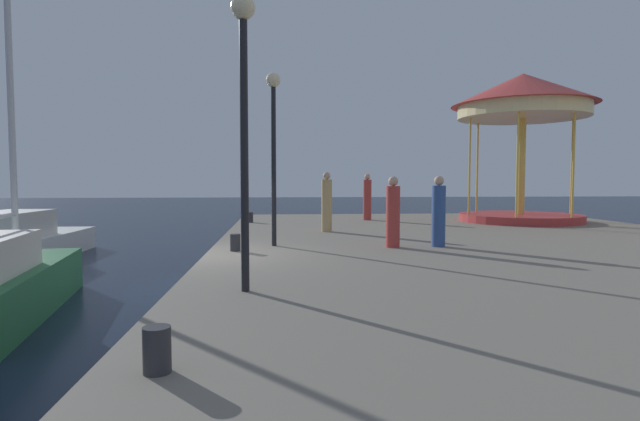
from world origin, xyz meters
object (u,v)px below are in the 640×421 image
(bollard_center, at_px, (157,350))
(person_near_carousel, at_px, (367,198))
(person_by_the_water, at_px, (327,204))
(bollard_south, at_px, (250,217))
(person_far_corner, at_px, (439,214))
(carousel, at_px, (523,110))
(person_mid_promenade, at_px, (393,214))
(lamp_post_mid_promenade, at_px, (273,128))
(motorboat_white, at_px, (23,242))
(lamp_post_near_edge, at_px, (244,91))
(bollard_north, at_px, (235,242))

(bollard_center, height_order, person_near_carousel, person_near_carousel)
(bollard_center, relative_size, person_by_the_water, 0.21)
(bollard_south, bearing_deg, person_by_the_water, -54.21)
(bollard_south, bearing_deg, person_far_corner, -55.94)
(carousel, height_order, person_mid_promenade, carousel)
(bollard_south, height_order, person_mid_promenade, person_mid_promenade)
(lamp_post_mid_promenade, xyz_separation_m, bollard_center, (-0.92, -8.27, -2.74))
(lamp_post_mid_promenade, relative_size, bollard_south, 10.76)
(motorboat_white, xyz_separation_m, person_by_the_water, (9.32, 0.06, 1.13))
(motorboat_white, distance_m, carousel, 18.31)
(person_far_corner, height_order, person_near_carousel, person_near_carousel)
(lamp_post_near_edge, height_order, person_mid_promenade, lamp_post_near_edge)
(lamp_post_near_edge, bearing_deg, motorboat_white, 130.81)
(person_far_corner, distance_m, person_near_carousel, 8.36)
(carousel, xyz_separation_m, bollard_north, (-10.61, -7.50, -4.21))
(person_near_carousel, bearing_deg, person_mid_promenade, -95.79)
(motorboat_white, height_order, person_near_carousel, person_near_carousel)
(person_mid_promenade, bearing_deg, lamp_post_mid_promenade, 170.07)
(bollard_south, xyz_separation_m, person_far_corner, (5.08, -7.52, 0.62))
(bollard_north, relative_size, person_near_carousel, 0.21)
(bollard_center, bearing_deg, lamp_post_near_edge, 80.12)
(motorboat_white, height_order, bollard_south, motorboat_white)
(person_far_corner, distance_m, person_mid_promenade, 1.16)
(bollard_north, height_order, person_far_corner, person_far_corner)
(person_by_the_water, height_order, person_mid_promenade, person_by_the_water)
(person_by_the_water, bearing_deg, person_far_corner, -57.67)
(carousel, distance_m, lamp_post_mid_promenade, 11.86)
(bollard_north, height_order, person_mid_promenade, person_mid_promenade)
(motorboat_white, height_order, person_far_corner, person_far_corner)
(motorboat_white, distance_m, lamp_post_near_edge, 11.61)
(motorboat_white, distance_m, person_near_carousel, 12.37)
(carousel, relative_size, person_far_corner, 3.32)
(bollard_north, bearing_deg, person_near_carousel, 61.96)
(bollard_south, relative_size, person_by_the_water, 0.21)
(carousel, height_order, bollard_north, carousel)
(carousel, relative_size, bollard_south, 14.58)
(bollard_north, xyz_separation_m, person_by_the_water, (2.54, 4.24, 0.70))
(lamp_post_mid_promenade, height_order, person_mid_promenade, lamp_post_mid_promenade)
(person_near_carousel, bearing_deg, bollard_center, -106.18)
(carousel, relative_size, bollard_north, 14.58)
(lamp_post_near_edge, distance_m, person_far_corner, 6.80)
(person_by_the_water, bearing_deg, lamp_post_near_edge, -103.39)
(bollard_center, bearing_deg, person_mid_promenade, 63.69)
(lamp_post_mid_promenade, bearing_deg, person_near_carousel, 64.47)
(motorboat_white, distance_m, bollard_center, 13.41)
(person_far_corner, relative_size, person_by_the_water, 0.92)
(person_near_carousel, bearing_deg, person_by_the_water, -115.13)
(bollard_south, height_order, person_near_carousel, person_near_carousel)
(motorboat_white, bearing_deg, person_near_carousel, 21.81)
(motorboat_white, bearing_deg, bollard_center, -59.76)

